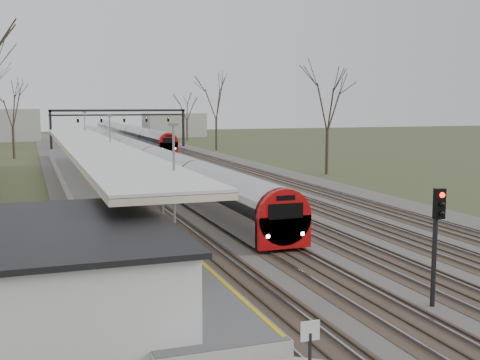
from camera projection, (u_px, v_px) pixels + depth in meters
The scene contains 10 objects.
track_bed at pixel (160, 166), 66.10m from camera, with size 24.00×160.00×0.22m.
platform at pixel (88, 186), 46.60m from camera, with size 3.50×69.00×1.00m, color #9E9B93.
canopy at pixel (93, 146), 41.95m from camera, with size 4.10×50.00×3.11m.
station_building at pixel (63, 282), 17.72m from camera, with size 6.00×9.00×3.20m, color silver.
signal_gantry at pixel (119, 117), 93.56m from camera, with size 21.00×0.59×6.08m.
tree_east_far at pixel (328, 99), 57.58m from camera, with size 5.00×5.00×10.30m.
train_near at pixel (128, 151), 69.06m from camera, with size 2.62×90.21×3.05m.
train_far at pixel (126, 132), 115.41m from camera, with size 2.62×75.21×3.05m.
passenger at pixel (151, 241), 21.82m from camera, with size 0.63×0.41×1.72m, color navy.
signal_post at pixel (437, 230), 19.72m from camera, with size 0.35×0.45×4.10m.
Camera 1 is at (-13.29, -9.97, 6.80)m, focal length 45.00 mm.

